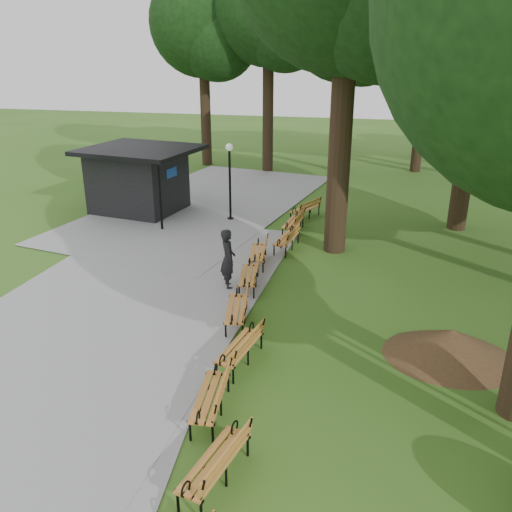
% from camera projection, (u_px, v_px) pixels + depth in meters
% --- Properties ---
extents(ground, '(100.00, 100.00, 0.00)m').
position_uv_depth(ground, '(212.00, 384.00, 12.03)').
color(ground, '#305D1A').
rests_on(ground, ground).
extents(path, '(12.00, 38.00, 0.06)m').
position_uv_depth(path, '(113.00, 306.00, 15.60)').
color(path, gray).
rests_on(path, ground).
extents(person, '(0.74, 0.84, 1.93)m').
position_uv_depth(person, '(228.00, 259.00, 16.54)').
color(person, black).
rests_on(person, ground).
extents(kiosk, '(5.34, 4.83, 2.97)m').
position_uv_depth(kiosk, '(138.00, 179.00, 24.29)').
color(kiosk, black).
rests_on(kiosk, ground).
extents(lamp_post, '(0.32, 0.32, 3.35)m').
position_uv_depth(lamp_post, '(230.00, 166.00, 22.64)').
color(lamp_post, black).
rests_on(lamp_post, ground).
extents(dirt_mound, '(2.68, 2.68, 0.77)m').
position_uv_depth(dirt_mound, '(451.00, 344.00, 12.91)').
color(dirt_mound, '#47301C').
rests_on(dirt_mound, ground).
extents(bench_1, '(1.04, 1.99, 0.88)m').
position_uv_depth(bench_1, '(215.00, 462.00, 9.15)').
color(bench_1, '#C4772D').
rests_on(bench_1, ground).
extents(bench_2, '(0.83, 1.95, 0.88)m').
position_uv_depth(bench_2, '(210.00, 397.00, 10.86)').
color(bench_2, '#C4772D').
rests_on(bench_2, ground).
extents(bench_3, '(0.95, 1.98, 0.88)m').
position_uv_depth(bench_3, '(240.00, 347.00, 12.65)').
color(bench_3, '#C4772D').
rests_on(bench_3, ground).
extents(bench_4, '(0.99, 1.99, 0.88)m').
position_uv_depth(bench_4, '(236.00, 309.00, 14.52)').
color(bench_4, '#C4772D').
rests_on(bench_4, ground).
extents(bench_5, '(0.93, 1.98, 0.88)m').
position_uv_depth(bench_5, '(249.00, 275.00, 16.68)').
color(bench_5, '#C4772D').
rests_on(bench_5, ground).
extents(bench_6, '(0.94, 1.98, 0.88)m').
position_uv_depth(bench_6, '(258.00, 252.00, 18.52)').
color(bench_6, '#C4772D').
rests_on(bench_6, ground).
extents(bench_7, '(0.86, 1.96, 0.88)m').
position_uv_depth(bench_7, '(287.00, 239.00, 19.87)').
color(bench_7, '#C4772D').
rests_on(bench_7, ground).
extents(bench_8, '(0.80, 1.95, 0.88)m').
position_uv_depth(bench_8, '(293.00, 222.00, 21.73)').
color(bench_8, '#C4772D').
rests_on(bench_8, ground).
extents(bench_9, '(1.35, 2.00, 0.88)m').
position_uv_depth(bench_9, '(305.00, 209.00, 23.56)').
color(bench_9, '#C4772D').
rests_on(bench_9, ground).
extents(lawn_tree_4, '(6.81, 6.81, 11.23)m').
position_uv_depth(lawn_tree_4, '(484.00, 27.00, 19.59)').
color(lawn_tree_4, black).
rests_on(lawn_tree_4, ground).
extents(tree_backdrop, '(35.30, 8.97, 16.41)m').
position_uv_depth(tree_backdrop, '(454.00, 25.00, 28.65)').
color(tree_backdrop, black).
rests_on(tree_backdrop, ground).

